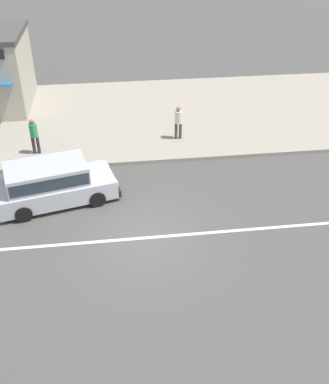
% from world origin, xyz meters
% --- Properties ---
extents(ground_plane, '(160.00, 160.00, 0.00)m').
position_xyz_m(ground_plane, '(0.00, 0.00, 0.00)').
color(ground_plane, '#4C4947').
extents(lane_centre_stripe, '(50.40, 0.14, 0.01)m').
position_xyz_m(lane_centre_stripe, '(0.00, 0.00, 0.00)').
color(lane_centre_stripe, silver).
rests_on(lane_centre_stripe, ground).
extents(kerb_strip, '(68.00, 10.00, 0.15)m').
position_xyz_m(kerb_strip, '(0.00, 9.99, 0.07)').
color(kerb_strip, '#9E9384').
rests_on(kerb_strip, ground).
extents(minivan_silver_0, '(4.67, 2.80, 1.56)m').
position_xyz_m(minivan_silver_0, '(-3.17, 2.64, 0.84)').
color(minivan_silver_0, '#B7BABF').
rests_on(minivan_silver_0, ground).
extents(pedestrian_near_clock, '(0.34, 0.34, 1.61)m').
position_xyz_m(pedestrian_near_clock, '(-4.19, 6.30, 1.09)').
color(pedestrian_near_clock, '#333338').
rests_on(pedestrian_near_clock, kerb_strip).
extents(pedestrian_by_shop, '(0.34, 0.34, 1.56)m').
position_xyz_m(pedestrian_by_shop, '(2.18, 6.94, 1.05)').
color(pedestrian_by_shop, '#4C4238').
rests_on(pedestrian_by_shop, kerb_strip).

